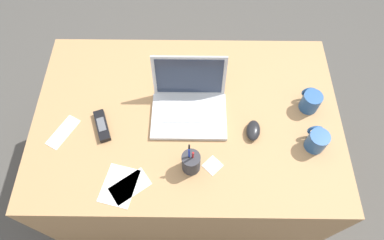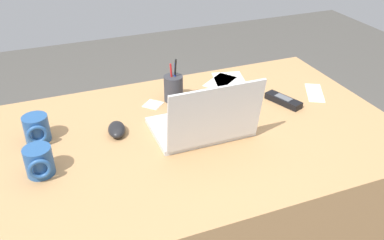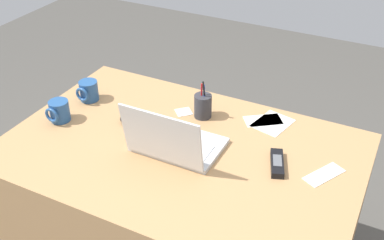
# 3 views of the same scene
# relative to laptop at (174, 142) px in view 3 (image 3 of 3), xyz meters

# --- Properties ---
(desk) EXTENTS (1.33, 0.87, 0.71)m
(desk) POSITION_rel_laptop_xyz_m (-0.01, -0.03, -0.40)
(desk) COLOR tan
(desk) RESTS_ON ground
(laptop) EXTENTS (0.32, 0.26, 0.23)m
(laptop) POSITION_rel_laptop_xyz_m (0.00, 0.00, 0.00)
(laptop) COLOR silver
(laptop) RESTS_ON desk
(computer_mouse) EXTENTS (0.07, 0.10, 0.04)m
(computer_mouse) POSITION_rel_laptop_xyz_m (0.27, -0.11, -0.03)
(computer_mouse) COLOR black
(computer_mouse) RESTS_ON desk
(coffee_mug_white) EXTENTS (0.08, 0.09, 0.09)m
(coffee_mug_white) POSITION_rel_laptop_xyz_m (0.51, -0.17, -0.00)
(coffee_mug_white) COLOR #26518C
(coffee_mug_white) RESTS_ON desk
(coffee_mug_tall) EXTENTS (0.08, 0.09, 0.09)m
(coffee_mug_tall) POSITION_rel_laptop_xyz_m (0.52, 0.02, -0.00)
(coffee_mug_tall) COLOR #26518C
(coffee_mug_tall) RESTS_ON desk
(cordless_phone) EXTENTS (0.09, 0.15, 0.03)m
(cordless_phone) POSITION_rel_laptop_xyz_m (-0.37, -0.09, -0.03)
(cordless_phone) COLOR black
(cordless_phone) RESTS_ON desk
(pen_holder) EXTENTS (0.07, 0.07, 0.17)m
(pen_holder) POSITION_rel_laptop_xyz_m (0.01, -0.27, 0.01)
(pen_holder) COLOR #333338
(pen_holder) RESTS_ON desk
(paper_note_near_laptop) EXTENTS (0.09, 0.09, 0.00)m
(paper_note_near_laptop) POSITION_rel_laptop_xyz_m (0.10, -0.26, -0.04)
(paper_note_near_laptop) COLOR white
(paper_note_near_laptop) RESTS_ON desk
(paper_note_left) EXTENTS (0.13, 0.17, 0.00)m
(paper_note_left) POSITION_rel_laptop_xyz_m (-0.53, -0.12, -0.04)
(paper_note_left) COLOR white
(paper_note_left) RESTS_ON desk
(paper_note_right) EXTENTS (0.16, 0.18, 0.00)m
(paper_note_right) POSITION_rel_laptop_xyz_m (-0.27, -0.35, -0.04)
(paper_note_right) COLOR white
(paper_note_right) RESTS_ON desk
(paper_note_front) EXTENTS (0.17, 0.16, 0.00)m
(paper_note_front) POSITION_rel_laptop_xyz_m (-0.22, -0.35, -0.04)
(paper_note_front) COLOR white
(paper_note_front) RESTS_ON desk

